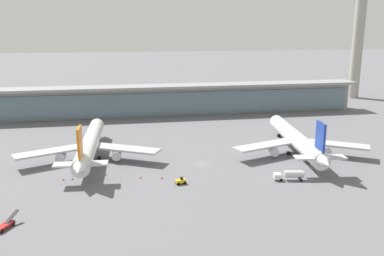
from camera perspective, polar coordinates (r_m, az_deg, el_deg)
ground_plane at (r=133.61m, az=1.37°, el=-4.97°), size 1200.00×1200.00×0.00m
airliner_left_stand at (r=140.81m, az=-14.03°, el=-2.21°), size 47.07×61.22×16.31m
airliner_centre_stand at (r=147.10m, az=14.30°, el=-1.53°), size 46.79×61.23×16.31m
service_truck_near_nose_yellow at (r=116.68m, az=-1.59°, el=-7.40°), size 3.19×2.36×2.05m
service_truck_under_wing_red at (r=101.55m, az=-24.53°, el=-12.17°), size 4.40×6.63×2.70m
service_truck_mid_apron_white at (r=122.50m, az=13.50°, el=-6.32°), size 8.87×3.92×2.95m
service_truck_by_tail_olive at (r=139.72m, az=16.29°, el=-4.32°), size 2.69×3.30×2.05m
terminal_building at (r=205.38m, az=-2.90°, el=4.01°), size 192.03×12.80×15.20m
control_tower at (r=272.43m, az=22.21°, el=12.68°), size 12.00×12.00×77.01m
safety_cone_alpha at (r=125.24m, az=-17.44°, el=-6.81°), size 0.62×0.62×0.70m
safety_cone_bravo at (r=121.07m, az=-4.22°, el=-6.90°), size 0.62×0.62×0.70m
safety_cone_charlie at (r=126.06m, az=-11.91°, el=-6.31°), size 0.62×0.62×0.70m
safety_cone_delta at (r=124.94m, az=-16.23°, el=-6.77°), size 0.62×0.62×0.70m
safety_cone_echo at (r=122.16m, az=-7.16°, el=-6.78°), size 0.62×0.62×0.70m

